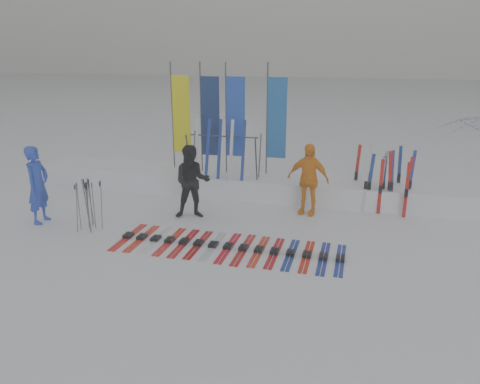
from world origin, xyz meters
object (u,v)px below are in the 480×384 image
(person_yellow, at_px, (308,179))
(ski_row, at_px, (228,247))
(person_black, at_px, (192,182))
(ski_rack, at_px, (224,150))
(person_blue, at_px, (38,185))

(person_yellow, xyz_separation_m, ski_row, (-1.38, -2.68, -0.90))
(person_black, xyz_separation_m, ski_rack, (0.28, 1.91, 0.44))
(person_blue, bearing_deg, person_black, -73.07)
(person_blue, relative_size, ski_row, 0.39)
(person_blue, height_order, ski_row, person_blue)
(person_yellow, height_order, ski_row, person_yellow)
(person_yellow, relative_size, ski_rack, 0.92)
(person_yellow, bearing_deg, ski_row, -106.99)
(ski_row, relative_size, ski_rack, 2.44)
(ski_row, distance_m, ski_rack, 3.97)
(person_yellow, bearing_deg, person_blue, -149.59)
(ski_row, bearing_deg, person_blue, 175.85)
(person_yellow, height_order, ski_rack, person_yellow)
(ski_rack, bearing_deg, ski_row, -72.24)
(person_blue, relative_size, person_black, 1.03)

